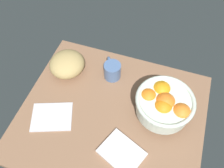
{
  "coord_description": "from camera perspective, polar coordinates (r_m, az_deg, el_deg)",
  "views": [
    {
      "loc": [
        14.11,
        -41.44,
        86.17
      ],
      "look_at": [
        -3.44,
        10.92,
        5.0
      ],
      "focal_mm": 38.37,
      "sensor_mm": 36.0,
      "label": 1
    }
  ],
  "objects": [
    {
      "name": "ground_plane",
      "position": [
        0.98,
        -0.12,
        -7.7
      ],
      "size": [
        72.72,
        62.8,
        3.0
      ],
      "primitive_type": "cube",
      "color": "#855E45"
    },
    {
      "name": "napkin_spare",
      "position": [
        0.9,
        2.32,
        -16.05
      ],
      "size": [
        18.32,
        16.47,
        1.35
      ],
      "primitive_type": "cube",
      "rotation": [
        0.0,
        0.0,
        -0.39
      ],
      "color": "silver",
      "rests_on": "ground"
    },
    {
      "name": "mug",
      "position": [
        1.04,
        0.02,
        3.31
      ],
      "size": [
        8.43,
        10.3,
        7.56
      ],
      "color": "#4F6B9B",
      "rests_on": "ground"
    },
    {
      "name": "bread_loaf",
      "position": [
        1.07,
        -10.65,
        4.69
      ],
      "size": [
        20.52,
        20.77,
        9.1
      ],
      "primitive_type": "ellipsoid",
      "rotation": [
        0.0,
        0.0,
        1.1
      ],
      "color": "tan",
      "rests_on": "ground"
    },
    {
      "name": "fruit_bowl",
      "position": [
        0.93,
        12.26,
        -4.69
      ],
      "size": [
        22.32,
        22.32,
        12.42
      ],
      "color": "silver",
      "rests_on": "ground"
    },
    {
      "name": "napkin_folded",
      "position": [
        0.99,
        -14.16,
        -7.51
      ],
      "size": [
        19.21,
        17.19,
        0.93
      ],
      "primitive_type": "cube",
      "rotation": [
        0.0,
        0.0,
        0.36
      ],
      "color": "silver",
      "rests_on": "ground"
    }
  ]
}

